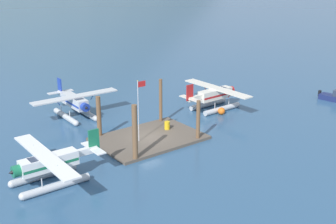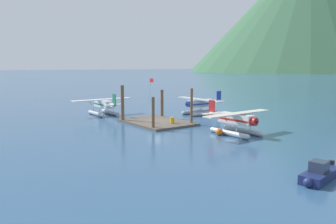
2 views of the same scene
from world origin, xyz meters
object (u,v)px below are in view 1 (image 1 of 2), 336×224
(seaplane_silver_bow_left, at_px, (75,104))
(fuel_drum, at_px, (167,125))
(mooring_buoy, at_px, (221,111))
(seaplane_white_port_aft, at_px, (49,166))
(seaplane_cream_stbd_fwd, at_px, (215,97))
(flagpole, at_px, (139,104))

(seaplane_silver_bow_left, bearing_deg, fuel_drum, -61.17)
(mooring_buoy, distance_m, seaplane_white_port_aft, 23.86)
(seaplane_cream_stbd_fwd, distance_m, seaplane_silver_bow_left, 16.97)
(flagpole, xyz_separation_m, seaplane_silver_bow_left, (-1.54, 11.22, -2.64))
(fuel_drum, distance_m, seaplane_cream_stbd_fwd, 9.84)
(flagpole, xyz_separation_m, fuel_drum, (4.14, 0.91, -3.47))
(seaplane_silver_bow_left, bearing_deg, mooring_buoy, -34.16)
(fuel_drum, relative_size, seaplane_silver_bow_left, 0.08)
(seaplane_cream_stbd_fwd, bearing_deg, seaplane_white_port_aft, -165.87)
(flagpole, height_order, mooring_buoy, flagpole)
(fuel_drum, bearing_deg, seaplane_white_port_aft, -166.71)
(seaplane_cream_stbd_fwd, height_order, seaplane_white_port_aft, same)
(seaplane_cream_stbd_fwd, bearing_deg, fuel_drum, -164.57)
(flagpole, height_order, seaplane_cream_stbd_fwd, flagpole)
(flagpole, height_order, fuel_drum, flagpole)
(fuel_drum, distance_m, seaplane_silver_bow_left, 11.80)
(mooring_buoy, xyz_separation_m, seaplane_silver_bow_left, (-14.33, 9.72, 1.15))
(seaplane_cream_stbd_fwd, height_order, seaplane_silver_bow_left, same)
(flagpole, xyz_separation_m, seaplane_white_port_aft, (-10.68, -2.59, -2.64))
(seaplane_white_port_aft, bearing_deg, flagpole, 13.63)
(seaplane_white_port_aft, bearing_deg, seaplane_cream_stbd_fwd, 14.13)
(mooring_buoy, bearing_deg, fuel_drum, -176.09)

